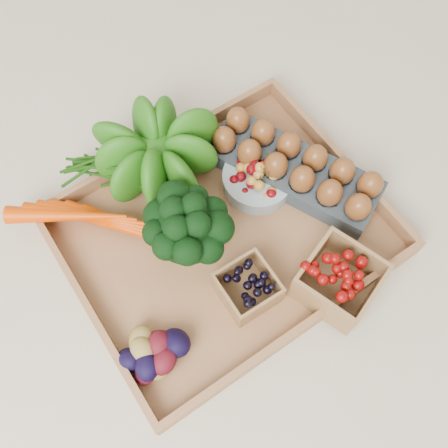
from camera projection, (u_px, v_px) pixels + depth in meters
ground at (224, 238)px, 0.93m from camera, size 4.00×4.00×0.00m
tray at (224, 236)px, 0.92m from camera, size 0.55×0.45×0.01m
carrots at (107, 220)px, 0.90m from camera, size 0.22×0.16×0.05m
lettuce at (158, 148)px, 0.90m from camera, size 0.16×0.16×0.16m
broccoli at (189, 238)px, 0.85m from camera, size 0.15×0.15×0.12m
cherry_bowl at (258, 180)px, 0.94m from camera, size 0.13×0.13×0.04m
egg_carton at (293, 171)px, 0.95m from camera, size 0.25×0.35×0.04m
potatoes at (153, 355)px, 0.79m from camera, size 0.12×0.12×0.07m
punnet_blackberry at (247, 288)px, 0.84m from camera, size 0.09×0.09×0.06m
punnet_raspberry at (339, 281)px, 0.84m from camera, size 0.15×0.15×0.08m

